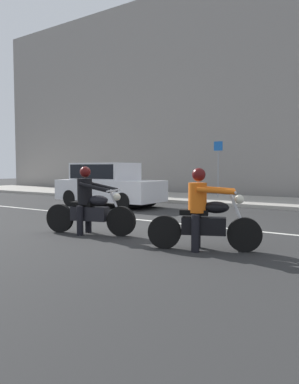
% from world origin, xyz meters
% --- Properties ---
extents(ground_plane, '(80.00, 80.00, 0.00)m').
position_xyz_m(ground_plane, '(0.00, 0.00, 0.00)').
color(ground_plane, '#2C2C2C').
extents(sidewalk_slab, '(40.00, 4.40, 0.14)m').
position_xyz_m(sidewalk_slab, '(0.00, 8.00, 0.07)').
color(sidewalk_slab, '#A8A399').
rests_on(sidewalk_slab, ground_plane).
extents(building_facade, '(40.00, 1.40, 11.62)m').
position_xyz_m(building_facade, '(0.00, 11.40, 5.81)').
color(building_facade, gray).
rests_on(building_facade, ground_plane).
extents(lane_marking_stripe, '(18.00, 0.14, 0.01)m').
position_xyz_m(lane_marking_stripe, '(-0.10, 0.90, 0.00)').
color(lane_marking_stripe, silver).
rests_on(lane_marking_stripe, ground_plane).
extents(motorcycle_with_rider_black_leather, '(2.17, 0.88, 1.55)m').
position_xyz_m(motorcycle_with_rider_black_leather, '(-0.08, -1.64, 0.63)').
color(motorcycle_with_rider_black_leather, black).
rests_on(motorcycle_with_rider_black_leather, ground_plane).
extents(motorcycle_with_rider_orange_stripe, '(1.97, 1.03, 1.52)m').
position_xyz_m(motorcycle_with_rider_orange_stripe, '(2.82, -1.65, 0.63)').
color(motorcycle_with_rider_orange_stripe, black).
rests_on(motorcycle_with_rider_orange_stripe, ground_plane).
extents(parked_sedan_white, '(4.38, 1.82, 1.72)m').
position_xyz_m(parked_sedan_white, '(-3.84, 3.34, 0.88)').
color(parked_sedan_white, silver).
rests_on(parked_sedan_white, ground_plane).
extents(street_sign_post, '(0.44, 0.08, 2.68)m').
position_xyz_m(street_sign_post, '(-1.55, 8.77, 1.75)').
color(street_sign_post, gray).
rests_on(street_sign_post, sidewalk_slab).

